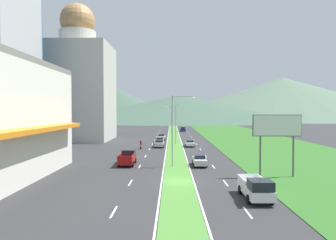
% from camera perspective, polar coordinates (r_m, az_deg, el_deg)
% --- Properties ---
extents(ground_plane, '(600.00, 600.00, 0.00)m').
position_cam_1_polar(ground_plane, '(34.86, 1.78, -11.12)').
color(ground_plane, '#2D2D30').
extents(grass_median, '(3.20, 240.00, 0.06)m').
position_cam_1_polar(grass_median, '(94.30, 1.06, -2.97)').
color(grass_median, '#477F33').
rests_on(grass_median, ground_plane).
extents(grass_verge_right, '(24.00, 240.00, 0.06)m').
position_cam_1_polar(grass_verge_right, '(96.67, 13.38, -2.90)').
color(grass_verge_right, '#2D6023').
rests_on(grass_verge_right, ground_plane).
extents(lane_dash_left_1, '(0.16, 2.80, 0.01)m').
position_cam_1_polar(lane_dash_left_1, '(25.34, -9.82, -16.09)').
color(lane_dash_left_1, silver).
rests_on(lane_dash_left_1, ground_plane).
extents(lane_dash_left_2, '(0.16, 2.80, 0.01)m').
position_cam_1_polar(lane_dash_left_2, '(34.62, -6.83, -11.21)').
color(lane_dash_left_2, silver).
rests_on(lane_dash_left_2, ground_plane).
extents(lane_dash_left_3, '(0.16, 2.80, 0.01)m').
position_cam_1_polar(lane_dash_left_3, '(44.10, -5.17, -8.39)').
color(lane_dash_left_3, silver).
rests_on(lane_dash_left_3, ground_plane).
extents(lane_dash_left_4, '(0.16, 2.80, 0.01)m').
position_cam_1_polar(lane_dash_left_4, '(53.67, -4.11, -6.57)').
color(lane_dash_left_4, silver).
rests_on(lane_dash_left_4, ground_plane).
extents(lane_dash_left_5, '(0.16, 2.80, 0.01)m').
position_cam_1_polar(lane_dash_left_5, '(63.29, -3.38, -5.30)').
color(lane_dash_left_5, silver).
rests_on(lane_dash_left_5, ground_plane).
extents(lane_dash_left_6, '(0.16, 2.80, 0.01)m').
position_cam_1_polar(lane_dash_left_6, '(72.94, -2.84, -4.37)').
color(lane_dash_left_6, silver).
rests_on(lane_dash_left_6, ground_plane).
extents(lane_dash_left_7, '(0.16, 2.80, 0.01)m').
position_cam_1_polar(lane_dash_left_7, '(82.62, -2.43, -3.65)').
color(lane_dash_left_7, silver).
rests_on(lane_dash_left_7, ground_plane).
extents(lane_dash_left_8, '(0.16, 2.80, 0.01)m').
position_cam_1_polar(lane_dash_left_8, '(92.30, -2.11, -3.09)').
color(lane_dash_left_8, silver).
rests_on(lane_dash_left_8, ground_plane).
extents(lane_dash_left_9, '(0.16, 2.80, 0.01)m').
position_cam_1_polar(lane_dash_left_9, '(102.00, -1.84, -2.63)').
color(lane_dash_left_9, silver).
rests_on(lane_dash_left_9, ground_plane).
extents(lane_dash_left_10, '(0.16, 2.80, 0.01)m').
position_cam_1_polar(lane_dash_left_10, '(111.70, -1.63, -2.25)').
color(lane_dash_left_10, silver).
rests_on(lane_dash_left_10, ground_plane).
extents(lane_dash_left_11, '(0.16, 2.80, 0.01)m').
position_cam_1_polar(lane_dash_left_11, '(121.41, -1.44, -1.93)').
color(lane_dash_left_11, silver).
rests_on(lane_dash_left_11, ground_plane).
extents(lane_dash_left_12, '(0.16, 2.80, 0.01)m').
position_cam_1_polar(lane_dash_left_12, '(131.12, -1.29, -1.66)').
color(lane_dash_left_12, silver).
rests_on(lane_dash_left_12, ground_plane).
extents(lane_dash_left_13, '(0.16, 2.80, 0.01)m').
position_cam_1_polar(lane_dash_left_13, '(140.83, -1.16, -1.42)').
color(lane_dash_left_13, silver).
rests_on(lane_dash_left_13, ground_plane).
extents(lane_dash_left_14, '(0.16, 2.80, 0.01)m').
position_cam_1_polar(lane_dash_left_14, '(150.55, -1.04, -1.22)').
color(lane_dash_left_14, silver).
rests_on(lane_dash_left_14, ground_plane).
extents(lane_dash_right_1, '(0.16, 2.80, 0.01)m').
position_cam_1_polar(lane_dash_right_1, '(25.61, 14.22, -15.92)').
color(lane_dash_right_1, silver).
rests_on(lane_dash_right_1, ground_plane).
extents(lane_dash_right_2, '(0.16, 2.80, 0.01)m').
position_cam_1_polar(lane_dash_right_2, '(34.82, 10.38, -11.15)').
color(lane_dash_right_2, silver).
rests_on(lane_dash_right_2, ground_plane).
extents(lane_dash_right_3, '(0.16, 2.80, 0.01)m').
position_cam_1_polar(lane_dash_right_3, '(44.26, 8.23, -8.37)').
color(lane_dash_right_3, silver).
rests_on(lane_dash_right_3, ground_plane).
extents(lane_dash_right_4, '(0.16, 2.80, 0.01)m').
position_cam_1_polar(lane_dash_right_4, '(53.80, 6.85, -6.56)').
color(lane_dash_right_4, silver).
rests_on(lane_dash_right_4, ground_plane).
extents(lane_dash_right_5, '(0.16, 2.80, 0.01)m').
position_cam_1_polar(lane_dash_right_5, '(63.40, 5.90, -5.30)').
color(lane_dash_right_5, silver).
rests_on(lane_dash_right_5, ground_plane).
extents(lane_dash_right_6, '(0.16, 2.80, 0.01)m').
position_cam_1_polar(lane_dash_right_6, '(73.04, 5.19, -4.36)').
color(lane_dash_right_6, silver).
rests_on(lane_dash_right_6, ground_plane).
extents(lane_dash_right_7, '(0.16, 2.80, 0.01)m').
position_cam_1_polar(lane_dash_right_7, '(82.70, 4.66, -3.65)').
color(lane_dash_right_7, silver).
rests_on(lane_dash_right_7, ground_plane).
extents(lane_dash_right_8, '(0.16, 2.80, 0.01)m').
position_cam_1_polar(lane_dash_right_8, '(92.38, 4.24, -3.09)').
color(lane_dash_right_8, silver).
rests_on(lane_dash_right_8, ground_plane).
extents(lane_dash_right_9, '(0.16, 2.80, 0.01)m').
position_cam_1_polar(lane_dash_right_9, '(102.07, 3.89, -2.63)').
color(lane_dash_right_9, silver).
rests_on(lane_dash_right_9, ground_plane).
extents(lane_dash_right_10, '(0.16, 2.80, 0.01)m').
position_cam_1_polar(lane_dash_right_10, '(111.76, 3.61, -2.25)').
color(lane_dash_right_10, silver).
rests_on(lane_dash_right_10, ground_plane).
extents(lane_dash_right_11, '(0.16, 2.80, 0.01)m').
position_cam_1_polar(lane_dash_right_11, '(121.46, 3.37, -1.93)').
color(lane_dash_right_11, silver).
rests_on(lane_dash_right_11, ground_plane).
extents(lane_dash_right_12, '(0.16, 2.80, 0.01)m').
position_cam_1_polar(lane_dash_right_12, '(131.17, 3.17, -1.66)').
color(lane_dash_right_12, silver).
rests_on(lane_dash_right_12, ground_plane).
extents(lane_dash_right_13, '(0.16, 2.80, 0.01)m').
position_cam_1_polar(lane_dash_right_13, '(140.88, 2.99, -1.43)').
color(lane_dash_right_13, silver).
rests_on(lane_dash_right_13, ground_plane).
extents(lane_dash_right_14, '(0.16, 2.80, 0.01)m').
position_cam_1_polar(lane_dash_right_14, '(150.60, 2.84, -1.22)').
color(lane_dash_right_14, silver).
rests_on(lane_dash_right_14, ground_plane).
extents(edge_line_median_left, '(0.16, 240.00, 0.01)m').
position_cam_1_polar(edge_line_median_left, '(94.31, -0.01, -2.98)').
color(edge_line_median_left, silver).
rests_on(edge_line_median_left, ground_plane).
extents(edge_line_median_right, '(0.16, 240.00, 0.01)m').
position_cam_1_polar(edge_line_median_right, '(94.33, 2.12, -2.98)').
color(edge_line_median_right, silver).
rests_on(edge_line_median_right, ground_plane).
extents(domed_building, '(17.21, 17.21, 35.69)m').
position_cam_1_polar(domed_building, '(86.57, -15.99, 6.21)').
color(domed_building, '#B7B2A8').
rests_on(domed_building, ground_plane).
extents(midrise_colored, '(13.45, 13.45, 21.74)m').
position_cam_1_polar(midrise_colored, '(129.43, -13.38, 3.06)').
color(midrise_colored, '#B7B2A8').
rests_on(midrise_colored, ground_plane).
extents(hill_far_left, '(136.10, 136.10, 32.32)m').
position_cam_1_polar(hill_far_left, '(313.64, -10.44, 3.24)').
color(hill_far_left, '#3D5647').
rests_on(hill_far_left, ground_plane).
extents(hill_far_center, '(202.98, 202.98, 20.26)m').
position_cam_1_polar(hill_far_center, '(259.56, 2.18, 2.25)').
color(hill_far_center, '#3D5647').
rests_on(hill_far_center, ground_plane).
extents(hill_far_right, '(236.84, 236.84, 39.14)m').
position_cam_1_polar(hill_far_right, '(318.95, 19.98, 3.75)').
color(hill_far_right, '#516B56').
rests_on(hill_far_right, ground_plane).
extents(street_lamp_near, '(3.20, 0.45, 9.85)m').
position_cam_1_polar(street_lamp_near, '(43.25, 1.23, -1.04)').
color(street_lamp_near, '#99999E').
rests_on(street_lamp_near, ground_plane).
extents(street_lamp_mid, '(2.74, 0.38, 9.00)m').
position_cam_1_polar(street_lamp_mid, '(72.71, 1.19, -0.30)').
color(street_lamp_mid, '#99999E').
rests_on(street_lamp_mid, ground_plane).
extents(street_lamp_far, '(3.35, 0.36, 9.66)m').
position_cam_1_polar(street_lamp_far, '(102.14, 0.87, 0.51)').
color(street_lamp_far, '#99999E').
rests_on(street_lamp_far, ground_plane).
extents(billboard_roadside, '(5.67, 0.28, 7.28)m').
position_cam_1_polar(billboard_roadside, '(38.51, 19.17, -1.53)').
color(billboard_roadside, '#4C4C51').
rests_on(billboard_roadside, ground_plane).
extents(car_0, '(2.04, 4.04, 1.60)m').
position_cam_1_polar(car_0, '(117.03, 2.72, -1.67)').
color(car_0, navy).
rests_on(car_0, ground_plane).
extents(car_1, '(1.90, 4.45, 1.44)m').
position_cam_1_polar(car_1, '(73.43, -1.48, -3.75)').
color(car_1, '#C6842D').
rests_on(car_1, ground_plane).
extents(car_2, '(1.96, 4.13, 1.39)m').
position_cam_1_polar(car_2, '(67.77, 3.98, -4.23)').
color(car_2, silver).
rests_on(car_2, ground_plane).
extents(car_3, '(1.87, 4.58, 1.56)m').
position_cam_1_polar(car_3, '(44.61, 5.72, -7.26)').
color(car_3, '#B2B2B7').
rests_on(car_3, ground_plane).
extents(car_4, '(1.95, 4.47, 1.56)m').
position_cam_1_polar(car_4, '(66.45, -1.58, -4.28)').
color(car_4, '#B2B2B7').
rests_on(car_4, ground_plane).
extents(car_5, '(2.00, 4.60, 1.58)m').
position_cam_1_polar(car_5, '(82.92, -1.18, -3.08)').
color(car_5, silver).
rests_on(car_5, ground_plane).
extents(pickup_truck_0, '(2.18, 5.40, 2.00)m').
position_cam_1_polar(pickup_truck_0, '(45.71, -7.33, -6.80)').
color(pickup_truck_0, maroon).
rests_on(pickup_truck_0, ground_plane).
extents(pickup_truck_1, '(2.18, 5.40, 2.00)m').
position_cam_1_polar(pickup_truck_1, '(28.90, 15.71, -11.88)').
color(pickup_truck_1, silver).
rests_on(pickup_truck_1, ground_plane).
extents(motorcycle_rider, '(0.36, 2.00, 1.80)m').
position_cam_1_polar(motorcycle_rider, '(63.98, -4.95, -4.56)').
color(motorcycle_rider, black).
rests_on(motorcycle_rider, ground_plane).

